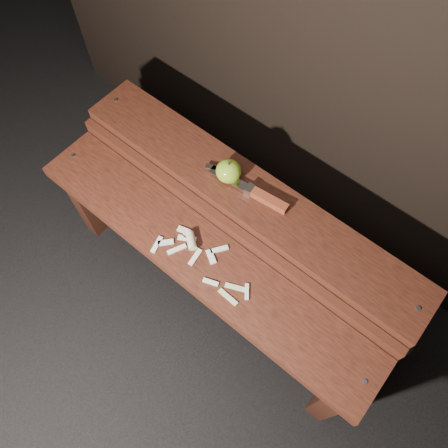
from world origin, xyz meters
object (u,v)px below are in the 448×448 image
Objects in this scene: bench_rear_tier at (245,206)px; apple at (229,171)px; bench_front_tier at (199,265)px; knife at (259,194)px.

bench_rear_tier is 14.83× the size of apple.
knife is (0.04, 0.24, 0.16)m from bench_front_tier.
bench_front_tier is at bearing -98.82° from knife.
apple is (-0.07, 0.00, 0.12)m from bench_rear_tier.
apple is at bearing 107.64° from bench_front_tier.
apple is 0.28× the size of knife.
bench_rear_tier is at bearing -165.90° from knife.
apple reaches higher than bench_rear_tier.
bench_rear_tier is at bearing 90.00° from bench_front_tier.
bench_front_tier is at bearing -72.36° from apple.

